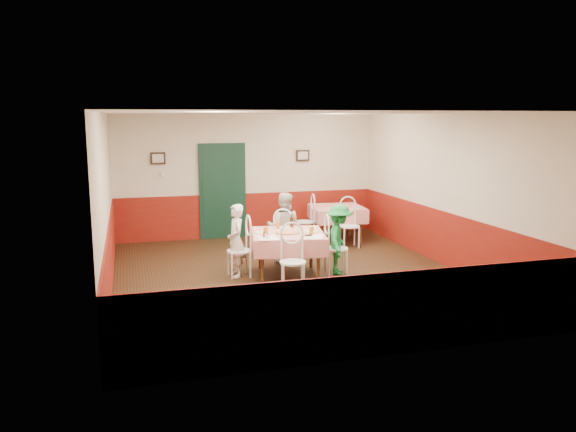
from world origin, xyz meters
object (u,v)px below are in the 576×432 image
object	(u,v)px
chair_left	(239,251)
glass_a	(266,231)
chair_second_b	(350,226)
glass_b	(311,231)
main_table	(288,254)
diner_far	(284,228)
chair_right	(336,249)
chair_far	(284,239)
chair_second_a	(305,222)
diner_left	(236,241)
diner_right	(339,239)
chair_near	(293,262)
wallet	(308,235)
glass_c	(278,225)
beer_bottle	(292,221)
second_table	(337,223)
pizza	(287,232)

from	to	relation	value
chair_left	glass_a	bearing A→B (deg)	50.48
chair_second_b	glass_b	bearing A→B (deg)	-121.63
main_table	chair_left	bearing A→B (deg)	169.17
diner_far	chair_right	bearing A→B (deg)	146.32
chair_far	glass_a	distance (m)	1.22
chair_far	chair_second_a	world-z (taller)	same
chair_second_b	glass_a	distance (m)	2.97
diner_left	diner_right	world-z (taller)	diner_left
chair_far	chair_near	bearing A→B (deg)	100.04
chair_far	wallet	xyz separation A→B (m)	(0.09, -1.20, 0.32)
chair_far	chair_right	bearing A→B (deg)	145.04
glass_b	diner_right	distance (m)	0.60
chair_right	glass_a	size ratio (longest dim) A/B	6.14
chair_right	glass_c	size ratio (longest dim) A/B	7.10
glass_c	diner_right	xyz separation A→B (m)	(0.95, -0.57, -0.20)
diner_left	diner_far	bearing A→B (deg)	121.62
wallet	glass_a	bearing A→B (deg)	173.71
chair_left	diner_far	distance (m)	1.26
chair_right	beer_bottle	xyz separation A→B (m)	(-0.65, 0.56, 0.42)
main_table	chair_second_a	size ratio (longest dim) A/B	1.36
main_table	chair_near	distance (m)	0.85
main_table	second_table	size ratio (longest dim) A/B	1.09
beer_bottle	diner_left	distance (m)	1.12
pizza	wallet	distance (m)	0.42
glass_c	diner_left	xyz separation A→B (m)	(-0.82, -0.23, -0.19)
glass_b	beer_bottle	xyz separation A→B (m)	(-0.15, 0.69, 0.05)
main_table	chair_near	size ratio (longest dim) A/B	1.36
chair_second_b	beer_bottle	bearing A→B (deg)	-136.28
chair_right	second_table	bearing A→B (deg)	-12.93
chair_second_b	glass_a	world-z (taller)	glass_a
chair_far	glass_a	size ratio (longest dim) A/B	6.14
chair_right	diner_far	size ratio (longest dim) A/B	0.67
second_table	diner_left	bearing A→B (deg)	-140.16
main_table	second_table	distance (m)	3.07
chair_near	chair_right	bearing A→B (deg)	45.63
chair_left	chair_far	size ratio (longest dim) A/B	1.00
glass_c	glass_b	bearing A→B (deg)	-59.94
chair_second_a	pizza	bearing A→B (deg)	-18.48
main_table	glass_b	bearing A→B (deg)	-41.21
chair_near	main_table	bearing A→B (deg)	90.63
beer_bottle	chair_left	bearing A→B (deg)	-166.84
main_table	glass_c	distance (m)	0.60
chair_second_a	chair_left	bearing A→B (deg)	-34.47
second_table	diner_right	xyz separation A→B (m)	(-0.96, -2.62, 0.24)
pizza	chair_second_a	bearing A→B (deg)	65.81
glass_a	beer_bottle	size ratio (longest dim) A/B	0.65
glass_a	glass_c	world-z (taller)	glass_a
chair_right	wallet	bearing A→B (deg)	117.93
glass_a	glass_c	size ratio (longest dim) A/B	1.16
second_table	chair_near	world-z (taller)	chair_near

